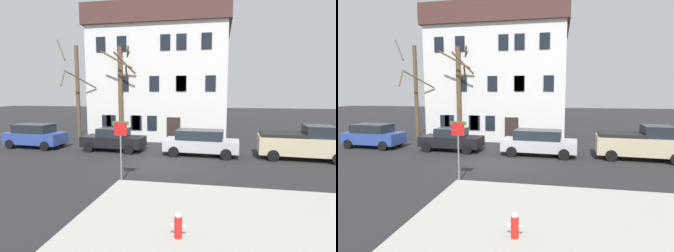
# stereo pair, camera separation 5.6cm
# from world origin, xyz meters

# --- Properties ---
(ground_plane) EXTENTS (120.00, 120.00, 0.00)m
(ground_plane) POSITION_xyz_m (0.00, 0.00, 0.00)
(ground_plane) COLOR #262628
(sidewalk_slab) EXTENTS (11.25, 6.89, 0.12)m
(sidewalk_slab) POSITION_xyz_m (4.61, -7.30, 0.06)
(sidewalk_slab) COLOR #A8A59E
(sidewalk_slab) RESTS_ON ground_plane
(building_main) EXTENTS (12.22, 8.25, 11.33)m
(building_main) POSITION_xyz_m (-1.88, 10.16, 5.74)
(building_main) COLOR white
(building_main) RESTS_ON ground_plane
(tree_bare_near) EXTENTS (3.53, 2.44, 8.54)m
(tree_bare_near) POSITION_xyz_m (-8.52, 6.13, 4.23)
(tree_bare_near) COLOR brown
(tree_bare_near) RESTS_ON ground_plane
(tree_bare_mid) EXTENTS (2.51, 2.55, 7.80)m
(tree_bare_mid) POSITION_xyz_m (-4.57, 6.12, 4.25)
(tree_bare_mid) COLOR brown
(tree_bare_mid) RESTS_ON ground_plane
(car_blue_wagon) EXTENTS (4.43, 2.22, 1.76)m
(car_blue_wagon) POSITION_xyz_m (-10.04, 2.55, 0.91)
(car_blue_wagon) COLOR #2D4799
(car_blue_wagon) RESTS_ON ground_plane
(car_black_sedan) EXTENTS (4.40, 2.13, 1.61)m
(car_black_sedan) POSITION_xyz_m (-3.86, 2.57, 0.81)
(car_black_sedan) COLOR black
(car_black_sedan) RESTS_ON ground_plane
(car_silver_wagon) EXTENTS (4.87, 2.16, 1.68)m
(car_silver_wagon) POSITION_xyz_m (2.26, 2.25, 0.88)
(car_silver_wagon) COLOR #B7BABF
(car_silver_wagon) RESTS_ON ground_plane
(pickup_truck_beige) EXTENTS (5.23, 2.51, 2.10)m
(pickup_truck_beige) POSITION_xyz_m (8.49, 2.42, 1.02)
(pickup_truck_beige) COLOR #C6B793
(pickup_truck_beige) RESTS_ON ground_plane
(fire_hydrant) EXTENTS (0.42, 0.22, 0.74)m
(fire_hydrant) POSITION_xyz_m (2.39, -8.29, 0.50)
(fire_hydrant) COLOR red
(fire_hydrant) RESTS_ON sidewalk_slab
(street_sign_pole) EXTENTS (0.76, 0.07, 2.81)m
(street_sign_pole) POSITION_xyz_m (-0.88, -3.91, 1.97)
(street_sign_pole) COLOR slate
(street_sign_pole) RESTS_ON ground_plane
(bicycle_leaning) EXTENTS (1.70, 0.51, 1.03)m
(bicycle_leaning) POSITION_xyz_m (-4.79, 5.16, 0.37)
(bicycle_leaning) COLOR black
(bicycle_leaning) RESTS_ON ground_plane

